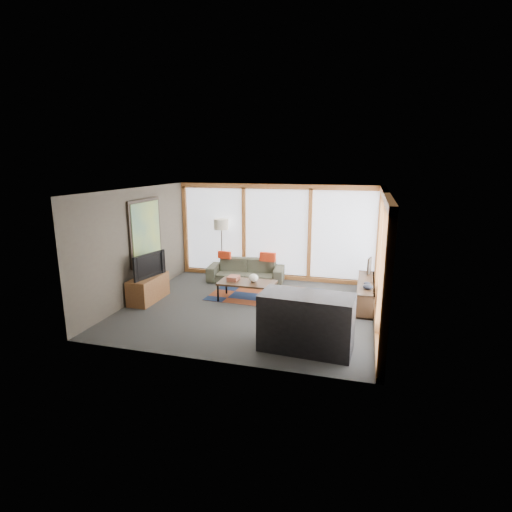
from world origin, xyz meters
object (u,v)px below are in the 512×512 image
(bookshelf, at_px, (365,293))
(tv_console, at_px, (148,288))
(floor_lamp, at_px, (222,248))
(coffee_table, at_px, (247,291))
(bar_counter, at_px, (306,322))
(television, at_px, (146,265))
(sofa, at_px, (246,271))

(bookshelf, relative_size, tv_console, 1.75)
(floor_lamp, relative_size, bookshelf, 0.81)
(tv_console, bearing_deg, floor_lamp, 67.47)
(tv_console, bearing_deg, coffee_table, 16.17)
(floor_lamp, distance_m, bar_counter, 4.87)
(floor_lamp, height_order, bookshelf, floor_lamp)
(floor_lamp, relative_size, television, 1.66)
(coffee_table, relative_size, television, 1.34)
(bar_counter, bearing_deg, sofa, 125.00)
(coffee_table, bearing_deg, bar_counter, -51.62)
(coffee_table, height_order, bookshelf, bookshelf)
(bookshelf, height_order, tv_console, tv_console)
(floor_lamp, height_order, tv_console, floor_lamp)
(television, height_order, bar_counter, television)
(bookshelf, bearing_deg, sofa, 163.12)
(bookshelf, distance_m, television, 5.06)
(bookshelf, xyz_separation_m, tv_console, (-4.89, -1.14, 0.04))
(floor_lamp, relative_size, coffee_table, 1.24)
(floor_lamp, relative_size, bar_counter, 1.04)
(sofa, distance_m, bar_counter, 4.22)
(tv_console, bearing_deg, bar_counter, -21.09)
(coffee_table, bearing_deg, bookshelf, 10.55)
(coffee_table, xyz_separation_m, bookshelf, (2.67, 0.50, 0.03))
(coffee_table, bearing_deg, tv_console, -163.83)
(coffee_table, xyz_separation_m, bar_counter, (1.71, -2.16, 0.28))
(sofa, bearing_deg, bar_counter, -64.84)
(floor_lamp, distance_m, television, 2.54)
(floor_lamp, height_order, television, floor_lamp)
(tv_console, relative_size, television, 1.17)
(floor_lamp, relative_size, tv_console, 1.41)
(sofa, xyz_separation_m, coffee_table, (0.48, -1.45, -0.08))
(sofa, xyz_separation_m, television, (-1.74, -2.11, 0.57))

